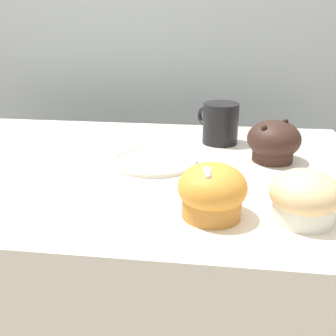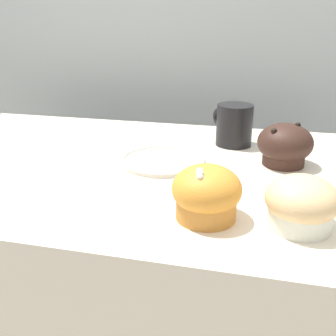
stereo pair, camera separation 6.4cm
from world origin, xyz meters
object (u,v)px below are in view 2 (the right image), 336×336
(muffin_back_right, at_px, (206,194))
(coffee_cup, at_px, (234,124))
(muffin_front_center, at_px, (301,204))
(muffin_back_left, at_px, (285,145))
(serving_plate, at_px, (163,160))

(muffin_back_right, relative_size, coffee_cup, 0.96)
(muffin_front_center, bearing_deg, muffin_back_left, 93.10)
(muffin_back_right, distance_m, coffee_cup, 0.36)
(muffin_back_right, xyz_separation_m, coffee_cup, (0.01, 0.36, 0.01))
(serving_plate, bearing_deg, muffin_back_right, -60.72)
(muffin_back_right, height_order, serving_plate, muffin_back_right)
(muffin_back_left, relative_size, muffin_back_right, 1.06)
(muffin_front_center, relative_size, muffin_back_right, 1.00)
(muffin_front_center, height_order, coffee_cup, coffee_cup)
(muffin_front_center, height_order, muffin_back_right, muffin_back_right)
(muffin_back_right, distance_m, serving_plate, 0.24)
(muffin_front_center, distance_m, coffee_cup, 0.38)
(muffin_front_center, distance_m, serving_plate, 0.32)
(muffin_back_left, distance_m, coffee_cup, 0.15)
(muffin_front_center, xyz_separation_m, coffee_cup, (-0.12, 0.36, 0.01))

